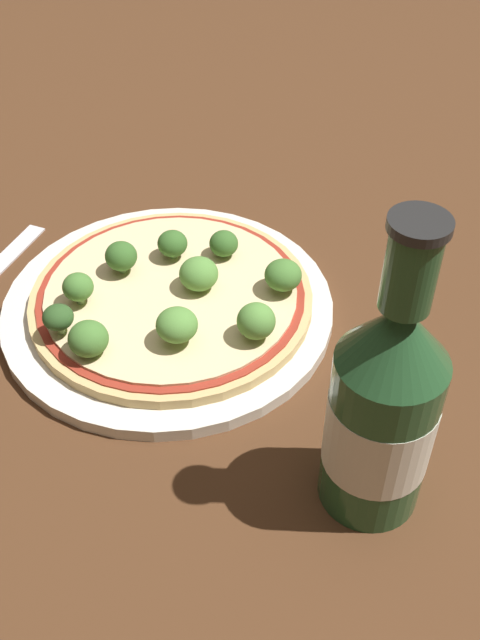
# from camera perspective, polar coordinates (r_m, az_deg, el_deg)

# --- Properties ---
(ground_plane) EXTENTS (3.00, 3.00, 0.00)m
(ground_plane) POSITION_cam_1_polar(r_m,az_deg,el_deg) (0.68, -6.00, 0.69)
(ground_plane) COLOR #4C2D19
(plate) EXTENTS (0.30, 0.30, 0.01)m
(plate) POSITION_cam_1_polar(r_m,az_deg,el_deg) (0.68, -5.41, 1.17)
(plate) COLOR silver
(plate) RESTS_ON ground_plane
(pizza) EXTENTS (0.25, 0.25, 0.01)m
(pizza) POSITION_cam_1_polar(r_m,az_deg,el_deg) (0.67, -5.24, 1.81)
(pizza) COLOR tan
(pizza) RESTS_ON plate
(broccoli_floret_0) EXTENTS (0.03, 0.03, 0.03)m
(broccoli_floret_0) POSITION_cam_1_polar(r_m,az_deg,el_deg) (0.60, 1.24, -0.09)
(broccoli_floret_0) COLOR #7A9E5B
(broccoli_floret_0) RESTS_ON pizza
(broccoli_floret_1) EXTENTS (0.03, 0.03, 0.03)m
(broccoli_floret_1) POSITION_cam_1_polar(r_m,az_deg,el_deg) (0.65, -12.24, 2.46)
(broccoli_floret_1) COLOR #7A9E5B
(broccoli_floret_1) RESTS_ON pizza
(broccoli_floret_2) EXTENTS (0.03, 0.03, 0.03)m
(broccoli_floret_2) POSITION_cam_1_polar(r_m,az_deg,el_deg) (0.65, -3.16, 3.53)
(broccoli_floret_2) COLOR #7A9E5B
(broccoli_floret_2) RESTS_ON pizza
(broccoli_floret_3) EXTENTS (0.03, 0.03, 0.03)m
(broccoli_floret_3) POSITION_cam_1_polar(r_m,az_deg,el_deg) (0.69, -5.28, 5.82)
(broccoli_floret_3) COLOR #7A9E5B
(broccoli_floret_3) RESTS_ON pizza
(broccoli_floret_4) EXTENTS (0.03, 0.03, 0.03)m
(broccoli_floret_4) POSITION_cam_1_polar(r_m,az_deg,el_deg) (0.60, -4.83, -0.39)
(broccoli_floret_4) COLOR #7A9E5B
(broccoli_floret_4) RESTS_ON pizza
(broccoli_floret_5) EXTENTS (0.03, 0.03, 0.03)m
(broccoli_floret_5) POSITION_cam_1_polar(r_m,az_deg,el_deg) (0.65, 3.31, 3.43)
(broccoli_floret_5) COLOR #7A9E5B
(broccoli_floret_5) RESTS_ON pizza
(broccoli_floret_6) EXTENTS (0.03, 0.03, 0.03)m
(broccoli_floret_6) POSITION_cam_1_polar(r_m,az_deg,el_deg) (0.61, -11.48, -1.41)
(broccoli_floret_6) COLOR #7A9E5B
(broccoli_floret_6) RESTS_ON pizza
(broccoli_floret_7) EXTENTS (0.03, 0.03, 0.03)m
(broccoli_floret_7) POSITION_cam_1_polar(r_m,az_deg,el_deg) (0.63, -13.69, 0.17)
(broccoli_floret_7) COLOR #7A9E5B
(broccoli_floret_7) RESTS_ON pizza
(broccoli_floret_8) EXTENTS (0.03, 0.03, 0.03)m
(broccoli_floret_8) POSITION_cam_1_polar(r_m,az_deg,el_deg) (0.68, -9.05, 4.81)
(broccoli_floret_8) COLOR #7A9E5B
(broccoli_floret_8) RESTS_ON pizza
(broccoli_floret_9) EXTENTS (0.03, 0.03, 0.03)m
(broccoli_floret_9) POSITION_cam_1_polar(r_m,az_deg,el_deg) (0.69, -1.25, 5.84)
(broccoli_floret_9) COLOR #7A9E5B
(broccoli_floret_9) RESTS_ON pizza
(beer_bottle) EXTENTS (0.07, 0.07, 0.24)m
(beer_bottle) POSITION_cam_1_polar(r_m,az_deg,el_deg) (0.49, 10.84, -6.69)
(beer_bottle) COLOR #234C28
(beer_bottle) RESTS_ON ground_plane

